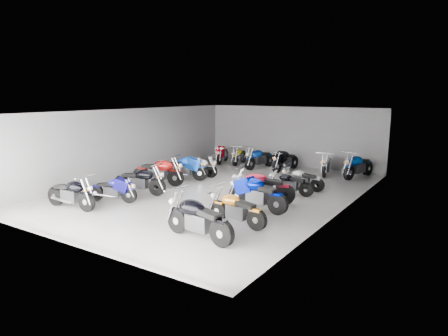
{
  "coord_description": "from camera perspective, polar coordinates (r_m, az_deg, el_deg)",
  "views": [
    {
      "loc": [
        8.75,
        -13.03,
        3.87
      ],
      "look_at": [
        0.32,
        -0.14,
        1.0
      ],
      "focal_mm": 32.0,
      "sensor_mm": 36.0,
      "label": 1
    }
  ],
  "objects": [
    {
      "name": "motorcycle_left_e",
      "position": [
        18.15,
        -5.82,
        -0.04
      ],
      "size": [
        2.15,
        1.09,
        1.01
      ],
      "rotation": [
        0.0,
        0.0,
        -1.14
      ],
      "color": "black",
      "rests_on": "ground"
    },
    {
      "name": "motorcycle_left_b",
      "position": [
        15.0,
        -15.59,
        -3.0
      ],
      "size": [
        1.83,
        0.75,
        0.84
      ],
      "rotation": [
        0.0,
        0.0,
        -1.23
      ],
      "color": "black",
      "rests_on": "ground"
    },
    {
      "name": "motorcycle_back_d",
      "position": [
        20.49,
        8.73,
        1.05
      ],
      "size": [
        0.54,
        2.21,
        0.97
      ],
      "rotation": [
        0.0,
        0.0,
        2.99
      ],
      "color": "black",
      "rests_on": "ground"
    },
    {
      "name": "motorcycle_right_e",
      "position": [
        15.69,
        9.36,
        -2.2
      ],
      "size": [
        1.86,
        0.39,
        0.82
      ],
      "rotation": [
        0.0,
        0.0,
        1.64
      ],
      "color": "black",
      "rests_on": "ground"
    },
    {
      "name": "motorcycle_left_c",
      "position": [
        15.85,
        -11.98,
        -1.81
      ],
      "size": [
        2.2,
        0.78,
        0.99
      ],
      "rotation": [
        0.0,
        0.0,
        -1.28
      ],
      "color": "black",
      "rests_on": "ground"
    },
    {
      "name": "motorcycle_left_f",
      "position": [
        18.88,
        -3.64,
        0.15
      ],
      "size": [
        1.93,
        0.56,
        0.86
      ],
      "rotation": [
        0.0,
        0.0,
        -1.36
      ],
      "color": "black",
      "rests_on": "ground"
    },
    {
      "name": "wall_left",
      "position": [
        19.08,
        -13.27,
        3.44
      ],
      "size": [
        0.1,
        14.0,
        3.2
      ],
      "primitive_type": "cube",
      "color": "slate",
      "rests_on": "ground"
    },
    {
      "name": "motorcycle_right_a",
      "position": [
        10.79,
        -3.76,
        -7.28
      ],
      "size": [
        2.36,
        0.54,
        1.04
      ],
      "rotation": [
        0.0,
        0.0,
        1.45
      ],
      "color": "black",
      "rests_on": "ground"
    },
    {
      "name": "motorcycle_right_b",
      "position": [
        11.92,
        1.72,
        -5.87
      ],
      "size": [
        2.08,
        0.46,
        0.91
      ],
      "rotation": [
        0.0,
        0.0,
        1.47
      ],
      "color": "black",
      "rests_on": "ground"
    },
    {
      "name": "ceiling",
      "position": [
        15.71,
        -0.69,
        8.18
      ],
      "size": [
        10.0,
        14.0,
        0.04
      ],
      "primitive_type": "cube",
      "color": "black",
      "rests_on": "wall_back"
    },
    {
      "name": "motorcycle_left_d",
      "position": [
        17.35,
        -9.32,
        -0.53
      ],
      "size": [
        2.37,
        0.74,
        1.05
      ],
      "rotation": [
        0.0,
        0.0,
        -1.33
      ],
      "color": "black",
      "rests_on": "ground"
    },
    {
      "name": "motorcycle_back_e",
      "position": [
        19.93,
        14.38,
        0.52
      ],
      "size": [
        0.64,
        2.11,
        0.94
      ],
      "rotation": [
        0.0,
        0.0,
        3.37
      ],
      "color": "black",
      "rests_on": "ground"
    },
    {
      "name": "wall_right",
      "position": [
        13.75,
        16.9,
        0.59
      ],
      "size": [
        0.1,
        14.0,
        3.2
      ],
      "primitive_type": "cube",
      "color": "slate",
      "rests_on": "ground"
    },
    {
      "name": "drain_grate",
      "position": [
        15.76,
        -1.68,
        -3.64
      ],
      "size": [
        0.32,
        0.32,
        0.01
      ],
      "primitive_type": "cube",
      "color": "black",
      "rests_on": "ground"
    },
    {
      "name": "motorcycle_left_a",
      "position": [
        14.57,
        -21.0,
        -3.43
      ],
      "size": [
        2.19,
        0.47,
        0.96
      ],
      "rotation": [
        0.0,
        0.0,
        -1.5
      ],
      "color": "black",
      "rests_on": "ground"
    },
    {
      "name": "motorcycle_back_c",
      "position": [
        21.02,
        5.09,
        1.38
      ],
      "size": [
        0.64,
        2.22,
        0.98
      ],
      "rotation": [
        0.0,
        0.0,
        2.93
      ],
      "color": "black",
      "rests_on": "ground"
    },
    {
      "name": "motorcycle_back_a",
      "position": [
        22.6,
        -0.25,
        1.98
      ],
      "size": [
        0.81,
        2.03,
        0.92
      ],
      "rotation": [
        0.0,
        0.0,
        3.47
      ],
      "color": "black",
      "rests_on": "ground"
    },
    {
      "name": "wall_back",
      "position": [
        21.98,
        9.58,
        4.48
      ],
      "size": [
        10.0,
        0.1,
        3.2
      ],
      "primitive_type": "cube",
      "color": "slate",
      "rests_on": "ground"
    },
    {
      "name": "motorcycle_back_b",
      "position": [
        22.2,
        2.19,
        1.76
      ],
      "size": [
        0.56,
        1.99,
        0.88
      ],
      "rotation": [
        0.0,
        0.0,
        3.34
      ],
      "color": "black",
      "rests_on": "ground"
    },
    {
      "name": "motorcycle_right_f",
      "position": [
        16.55,
        11.04,
        -1.59
      ],
      "size": [
        1.85,
        0.36,
        0.81
      ],
      "rotation": [
        0.0,
        0.0,
        1.59
      ],
      "color": "black",
      "rests_on": "ground"
    },
    {
      "name": "motorcycle_right_c",
      "position": [
        13.47,
        4.64,
        -3.7
      ],
      "size": [
        2.34,
        0.53,
        1.03
      ],
      "rotation": [
        0.0,
        0.0,
        1.46
      ],
      "color": "black",
      "rests_on": "ground"
    },
    {
      "name": "ground",
      "position": [
        16.17,
        -0.67,
        -3.3
      ],
      "size": [
        14.0,
        14.0,
        0.0
      ],
      "primitive_type": "plane",
      "color": "#A09D98",
      "rests_on": "ground"
    },
    {
      "name": "motorcycle_back_f",
      "position": [
        19.57,
        18.63,
        0.27
      ],
      "size": [
        0.78,
        2.3,
        1.03
      ],
      "rotation": [
        0.0,
        0.0,
        2.87
      ],
      "color": "black",
      "rests_on": "ground"
    },
    {
      "name": "motorcycle_right_d",
      "position": [
        14.41,
        5.39,
        -2.75
      ],
      "size": [
        2.32,
        0.76,
        1.04
      ],
      "rotation": [
        0.0,
        0.0,
        1.83
      ],
      "color": "black",
      "rests_on": "ground"
    }
  ]
}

